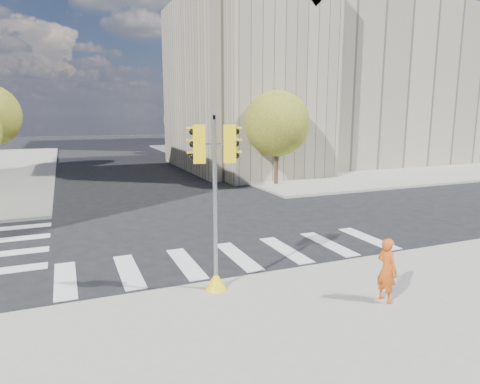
# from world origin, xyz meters

# --- Properties ---
(ground) EXTENTS (160.00, 160.00, 0.00)m
(ground) POSITION_xyz_m (0.00, 0.00, 0.00)
(ground) COLOR black
(ground) RESTS_ON ground
(sidewalk_far_right) EXTENTS (28.00, 40.00, 0.15)m
(sidewalk_far_right) POSITION_xyz_m (20.00, 26.00, 0.07)
(sidewalk_far_right) COLOR gray
(sidewalk_far_right) RESTS_ON ground
(civic_building) EXTENTS (26.00, 16.00, 19.39)m
(civic_building) POSITION_xyz_m (15.59, 19.12, 7.26)
(civic_building) COLOR gray
(civic_building) RESTS_ON ground
(office_tower) EXTENTS (20.00, 18.00, 30.00)m
(office_tower) POSITION_xyz_m (22.00, 42.00, 15.00)
(office_tower) COLOR #9EA0A3
(office_tower) RESTS_ON ground
(tree_re_near) EXTENTS (4.20, 4.20, 6.16)m
(tree_re_near) POSITION_xyz_m (7.50, 10.00, 4.05)
(tree_re_near) COLOR #382616
(tree_re_near) RESTS_ON ground
(tree_re_mid) EXTENTS (4.60, 4.60, 6.66)m
(tree_re_mid) POSITION_xyz_m (7.50, 22.00, 4.35)
(tree_re_mid) COLOR #382616
(tree_re_mid) RESTS_ON ground
(tree_re_far) EXTENTS (4.00, 4.00, 5.88)m
(tree_re_far) POSITION_xyz_m (7.50, 34.00, 3.87)
(tree_re_far) COLOR #382616
(tree_re_far) RESTS_ON ground
(lamp_near) EXTENTS (0.35, 0.18, 8.11)m
(lamp_near) POSITION_xyz_m (8.00, 14.00, 4.58)
(lamp_near) COLOR black
(lamp_near) RESTS_ON sidewalk_far_right
(lamp_far) EXTENTS (0.35, 0.18, 8.11)m
(lamp_far) POSITION_xyz_m (8.00, 28.00, 4.58)
(lamp_far) COLOR black
(lamp_far) RESTS_ON sidewalk_far_right
(traffic_signal) EXTENTS (1.08, 0.56, 4.56)m
(traffic_signal) POSITION_xyz_m (-1.79, -4.62, 2.08)
(traffic_signal) COLOR yellow
(traffic_signal) RESTS_ON sidewalk_near
(photographer) EXTENTS (0.44, 0.62, 1.62)m
(photographer) POSITION_xyz_m (1.87, -6.89, 0.96)
(photographer) COLOR #C34D12
(photographer) RESTS_ON sidewalk_near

